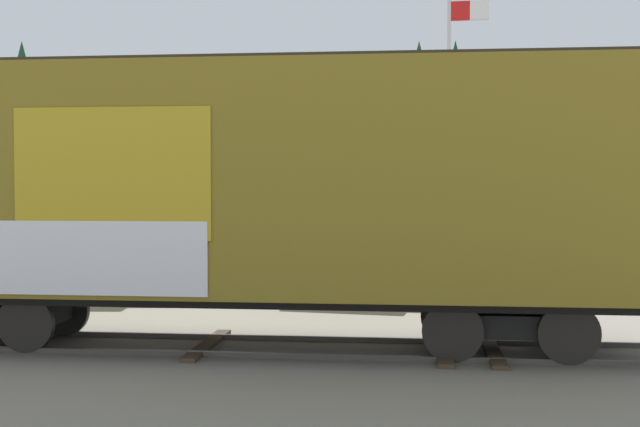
# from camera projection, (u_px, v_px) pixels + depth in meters

# --- Properties ---
(ground_plane) EXTENTS (260.00, 260.00, 0.00)m
(ground_plane) POSITION_uv_depth(u_px,v_px,m) (187.00, 347.00, 13.63)
(ground_plane) COLOR slate
(track) EXTENTS (60.02, 3.83, 0.08)m
(track) POSITION_uv_depth(u_px,v_px,m) (171.00, 344.00, 13.69)
(track) COLOR #4C4742
(track) RESTS_ON ground_plane
(freight_car) EXTENTS (13.61, 3.41, 4.75)m
(freight_car) POSITION_uv_depth(u_px,v_px,m) (242.00, 185.00, 13.47)
(freight_car) COLOR olive
(freight_car) RESTS_ON ground_plane
(flagpole) EXTENTS (1.30, 0.28, 8.66)m
(flagpole) POSITION_uv_depth(u_px,v_px,m) (454.00, 103.00, 26.16)
(flagpole) COLOR silver
(flagpole) RESTS_ON ground_plane
(hillside) EXTENTS (111.02, 39.98, 13.89)m
(hillside) POSITION_uv_depth(u_px,v_px,m) (344.00, 163.00, 73.35)
(hillside) COLOR slate
(hillside) RESTS_ON ground_plane
(parked_car_silver) EXTENTS (4.82, 2.17, 1.70)m
(parked_car_silver) POSITION_uv_depth(u_px,v_px,m) (109.00, 262.00, 19.58)
(parked_car_silver) COLOR #B7BABF
(parked_car_silver) RESTS_ON ground_plane
(parked_car_black) EXTENTS (5.02, 2.58, 1.77)m
(parked_car_black) POSITION_uv_depth(u_px,v_px,m) (358.00, 261.00, 19.26)
(parked_car_black) COLOR black
(parked_car_black) RESTS_ON ground_plane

